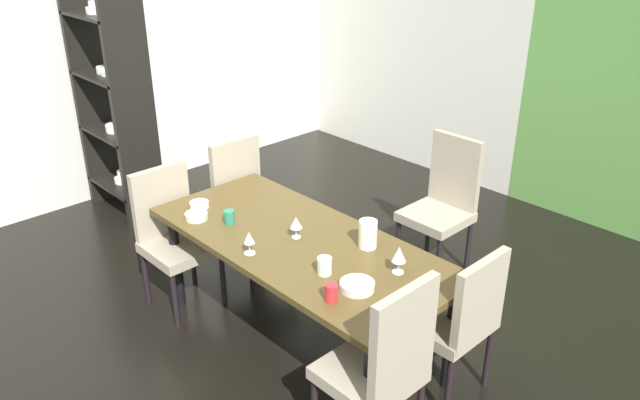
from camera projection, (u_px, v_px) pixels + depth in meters
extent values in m
cube|color=black|center=(278.00, 323.00, 4.22)|extent=(5.63, 6.02, 0.02)
cube|color=silver|center=(407.00, 38.00, 6.42)|extent=(2.79, 0.10, 2.62)
cube|color=silver|center=(72.00, 61.00, 5.47)|extent=(0.10, 6.02, 2.62)
cube|color=#503F1E|center=(300.00, 243.00, 3.73)|extent=(1.99, 0.88, 0.04)
cylinder|color=black|center=(255.00, 228.00, 4.69)|extent=(0.07, 0.07, 0.70)
cylinder|color=black|center=(451.00, 336.00, 3.51)|extent=(0.07, 0.07, 0.70)
cylinder|color=black|center=(176.00, 260.00, 4.26)|extent=(0.07, 0.07, 0.70)
cylinder|color=black|center=(369.00, 395.00, 3.09)|extent=(0.07, 0.07, 0.70)
cube|color=tan|center=(435.00, 217.00, 4.64)|extent=(0.44, 0.44, 0.07)
cube|color=tan|center=(455.00, 173.00, 4.63)|extent=(0.42, 0.05, 0.59)
cylinder|color=black|center=(438.00, 264.00, 4.50)|extent=(0.04, 0.04, 0.42)
cylinder|color=black|center=(398.00, 245.00, 4.75)|extent=(0.04, 0.04, 0.42)
cylinder|color=black|center=(468.00, 246.00, 4.73)|extent=(0.04, 0.04, 0.42)
cylinder|color=black|center=(428.00, 229.00, 4.98)|extent=(0.04, 0.04, 0.42)
cube|color=tan|center=(368.00, 374.00, 3.09)|extent=(0.44, 0.44, 0.07)
cube|color=tan|center=(403.00, 344.00, 2.83)|extent=(0.05, 0.42, 0.59)
cylinder|color=black|center=(365.00, 375.00, 3.43)|extent=(0.04, 0.04, 0.42)
cube|color=tan|center=(181.00, 248.00, 4.21)|extent=(0.44, 0.44, 0.07)
cube|color=tan|center=(161.00, 204.00, 4.23)|extent=(0.05, 0.42, 0.53)
cylinder|color=black|center=(223.00, 279.00, 4.31)|extent=(0.04, 0.04, 0.42)
cylinder|color=black|center=(175.00, 301.00, 4.08)|extent=(0.04, 0.04, 0.42)
cylinder|color=black|center=(193.00, 258.00, 4.56)|extent=(0.04, 0.04, 0.42)
cylinder|color=black|center=(146.00, 278.00, 4.33)|extent=(0.04, 0.04, 0.42)
cube|color=tan|center=(254.00, 219.00, 4.60)|extent=(0.44, 0.44, 0.07)
cube|color=tan|center=(236.00, 176.00, 4.61)|extent=(0.05, 0.42, 0.56)
cylinder|color=black|center=(291.00, 248.00, 4.70)|extent=(0.04, 0.04, 0.42)
cylinder|color=black|center=(251.00, 266.00, 4.47)|extent=(0.04, 0.04, 0.42)
cylinder|color=black|center=(260.00, 231.00, 4.95)|extent=(0.04, 0.04, 0.42)
cylinder|color=black|center=(220.00, 247.00, 4.72)|extent=(0.04, 0.04, 0.42)
cube|color=tan|center=(445.00, 321.00, 3.48)|extent=(0.44, 0.44, 0.07)
cube|color=tan|center=(480.00, 300.00, 3.24)|extent=(0.05, 0.42, 0.48)
cylinder|color=black|center=(394.00, 355.00, 3.59)|extent=(0.04, 0.04, 0.42)
cylinder|color=black|center=(435.00, 327.00, 3.82)|extent=(0.04, 0.04, 0.42)
cylinder|color=black|center=(448.00, 388.00, 3.34)|extent=(0.04, 0.04, 0.42)
cylinder|color=black|center=(488.00, 357.00, 3.57)|extent=(0.04, 0.04, 0.42)
cube|color=black|center=(95.00, 96.00, 5.59)|extent=(0.05, 0.37, 2.00)
cube|color=black|center=(134.00, 114.00, 5.11)|extent=(0.05, 0.37, 2.00)
cube|color=black|center=(125.00, 184.00, 5.67)|extent=(0.75, 0.37, 0.02)
cylinder|color=white|center=(123.00, 180.00, 5.67)|extent=(0.15, 0.15, 0.05)
cylinder|color=#EEE0CA|center=(122.00, 176.00, 5.67)|extent=(0.08, 0.08, 0.11)
cube|color=black|center=(118.00, 132.00, 5.46)|extent=(0.75, 0.37, 0.02)
cylinder|color=white|center=(117.00, 128.00, 5.44)|extent=(0.19, 0.19, 0.06)
cube|color=black|center=(109.00, 76.00, 5.24)|extent=(0.75, 0.37, 0.02)
cylinder|color=silver|center=(110.00, 73.00, 5.21)|extent=(0.16, 0.16, 0.04)
cylinder|color=silver|center=(104.00, 70.00, 5.28)|extent=(0.14, 0.14, 0.06)
cube|color=black|center=(100.00, 15.00, 5.03)|extent=(0.75, 0.37, 0.02)
cylinder|color=white|center=(99.00, 10.00, 5.03)|extent=(0.20, 0.20, 0.05)
cylinder|color=silver|center=(97.00, 7.00, 5.03)|extent=(0.13, 0.13, 0.09)
cylinder|color=silver|center=(250.00, 253.00, 3.57)|extent=(0.07, 0.07, 0.00)
cylinder|color=silver|center=(250.00, 248.00, 3.56)|extent=(0.01, 0.01, 0.07)
cone|color=silver|center=(249.00, 238.00, 3.53)|extent=(0.06, 0.06, 0.07)
cylinder|color=silver|center=(296.00, 237.00, 3.75)|extent=(0.06, 0.06, 0.00)
cylinder|color=silver|center=(296.00, 232.00, 3.73)|extent=(0.01, 0.01, 0.06)
cone|color=silver|center=(296.00, 222.00, 3.70)|extent=(0.08, 0.08, 0.07)
cylinder|color=silver|center=(398.00, 272.00, 3.39)|extent=(0.07, 0.07, 0.00)
cylinder|color=silver|center=(398.00, 266.00, 3.38)|extent=(0.01, 0.01, 0.07)
cone|color=silver|center=(399.00, 254.00, 3.34)|extent=(0.08, 0.08, 0.09)
cylinder|color=white|center=(199.00, 205.00, 4.11)|extent=(0.13, 0.13, 0.04)
cylinder|color=beige|center=(196.00, 216.00, 3.96)|extent=(0.14, 0.14, 0.04)
cylinder|color=silver|center=(357.00, 286.00, 3.23)|extent=(0.18, 0.18, 0.04)
cylinder|color=red|center=(331.00, 293.00, 3.13)|extent=(0.07, 0.07, 0.10)
cylinder|color=silver|center=(324.00, 266.00, 3.36)|extent=(0.08, 0.08, 0.10)
cylinder|color=#277859|center=(229.00, 217.00, 3.90)|extent=(0.07, 0.07, 0.09)
cylinder|color=white|center=(368.00, 234.00, 3.61)|extent=(0.11, 0.11, 0.17)
cone|color=white|center=(375.00, 226.00, 3.55)|extent=(0.04, 0.04, 0.03)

